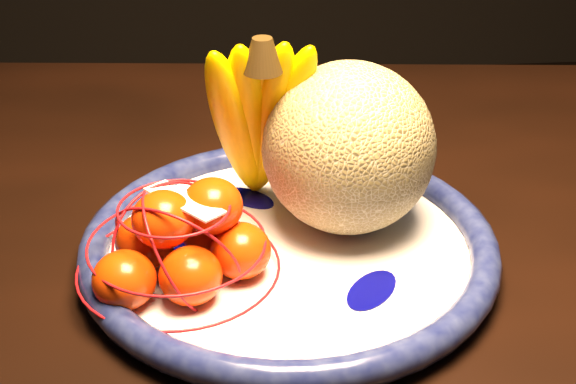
{
  "coord_description": "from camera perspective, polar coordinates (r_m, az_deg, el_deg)",
  "views": [
    {
      "loc": [
        -0.09,
        -0.73,
        1.17
      ],
      "look_at": [
        -0.03,
        -0.09,
        0.8
      ],
      "focal_mm": 50.0,
      "sensor_mm": 36.0,
      "label": 1
    }
  ],
  "objects": [
    {
      "name": "cantaloupe",
      "position": [
        0.77,
        4.33,
        3.15
      ],
      "size": [
        0.17,
        0.17,
        0.17
      ],
      "primitive_type": "sphere",
      "color": "olive",
      "rests_on": "fruit_bowl"
    },
    {
      "name": "price_tag",
      "position": [
        0.69,
        -7.36,
        -0.62
      ],
      "size": [
        0.07,
        0.07,
        0.01
      ],
      "primitive_type": "cube",
      "rotation": [
        -0.14,
        0.1,
        -0.72
      ],
      "color": "white",
      "rests_on": "mandarin_bag"
    },
    {
      "name": "fruit_bowl",
      "position": [
        0.77,
        0.06,
        -3.88
      ],
      "size": [
        0.4,
        0.4,
        0.03
      ],
      "rotation": [
        0.0,
        0.0,
        0.3
      ],
      "color": "white",
      "rests_on": "dining_table"
    },
    {
      "name": "mandarin_bag",
      "position": [
        0.72,
        -7.5,
        -3.69
      ],
      "size": [
        0.21,
        0.21,
        0.12
      ],
      "rotation": [
        0.0,
        0.0,
        0.19
      ],
      "color": "#FF2E00",
      "rests_on": "fruit_bowl"
    },
    {
      "name": "banana_bunch",
      "position": [
        0.78,
        -2.13,
        5.56
      ],
      "size": [
        0.14,
        0.13,
        0.21
      ],
      "rotation": [
        0.0,
        0.0,
        0.07
      ],
      "color": "#FFC000",
      "rests_on": "fruit_bowl"
    },
    {
      "name": "dining_table",
      "position": [
        0.9,
        -2.36,
        -5.48
      ],
      "size": [
        1.54,
        1.02,
        0.73
      ],
      "rotation": [
        0.0,
        0.0,
        -0.1
      ],
      "color": "black",
      "rests_on": "ground"
    }
  ]
}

